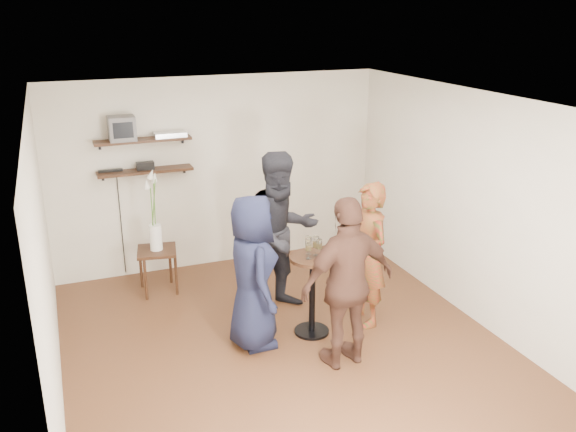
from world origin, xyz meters
The scene contains 18 objects.
room centered at (0.00, 0.00, 1.30)m, with size 4.58×5.08×2.68m.
shelf_upper centered at (-1.00, 2.38, 1.85)m, with size 1.20×0.25×0.04m, color black.
shelf_lower centered at (-1.00, 2.38, 1.45)m, with size 1.20×0.25×0.04m, color black.
crt_monitor centered at (-1.25, 2.38, 2.02)m, with size 0.32×0.30×0.30m, color #59595B.
dvd_deck centered at (-0.66, 2.38, 1.90)m, with size 0.40×0.24×0.06m, color silver.
radio centered at (-1.00, 2.38, 1.52)m, with size 0.22×0.10×0.10m, color black.
power_strip centered at (-1.42, 2.42, 1.48)m, with size 0.30×0.05×0.03m, color black.
side_table centered at (-1.01, 1.86, 0.47)m, with size 0.55×0.55×0.57m.
vase_lilies centered at (-1.01, 1.86, 0.90)m, with size 0.20×0.21×1.06m.
drinks_table centered at (0.38, 0.18, 0.59)m, with size 0.50×0.50×0.92m.
wine_glass_fl centered at (0.31, 0.14, 1.06)m, with size 0.07×0.07×0.21m.
wine_glass_fr centered at (0.44, 0.16, 1.05)m, with size 0.06×0.06×0.19m.
wine_glass_bl centered at (0.36, 0.25, 1.05)m, with size 0.07×0.07×0.20m.
wine_glass_br centered at (0.42, 0.19, 1.06)m, with size 0.07×0.07×0.22m.
person_plaid centered at (1.05, 0.19, 0.83)m, with size 0.60×0.40×1.65m, color red.
person_dark centered at (0.28, 0.85, 0.96)m, with size 0.93×0.73×1.92m, color black.
person_navy centered at (-0.29, 0.20, 0.83)m, with size 0.81×0.53×1.66m, color black.
person_brown centered at (0.46, -0.49, 0.88)m, with size 1.03×0.43×1.76m, color #45281D.
Camera 1 is at (-2.06, -5.30, 3.44)m, focal length 38.00 mm.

